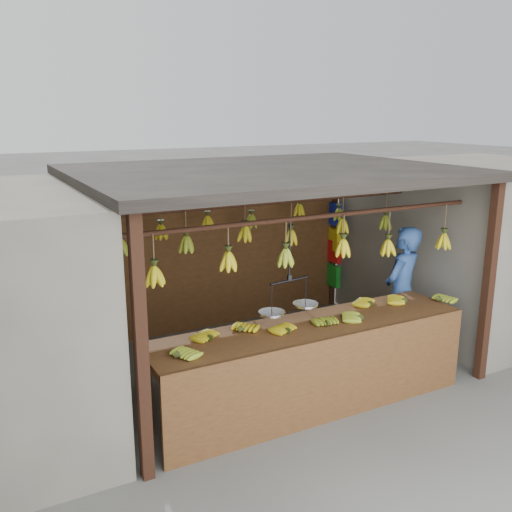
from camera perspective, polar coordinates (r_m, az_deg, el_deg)
ground at (r=7.17m, az=1.15°, el=-10.65°), size 80.00×80.00×0.00m
stall at (r=6.87m, az=-0.11°, el=5.48°), size 4.30×3.30×2.40m
neighbor_right at (r=9.03m, az=21.57°, el=1.31°), size 3.00×3.00×2.30m
counter at (r=5.87m, az=6.10°, el=-9.00°), size 3.58×0.79×0.96m
hanging_bananas at (r=6.64m, az=1.28°, el=2.04°), size 3.63×2.22×0.40m
balance_scale at (r=5.80m, az=3.32°, el=-4.76°), size 0.69×0.32×0.93m
vendor at (r=7.33m, az=14.35°, el=-3.54°), size 0.71×0.59×1.67m
bag_bundles at (r=8.92m, az=7.86°, el=1.06°), size 0.08×0.26×1.32m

